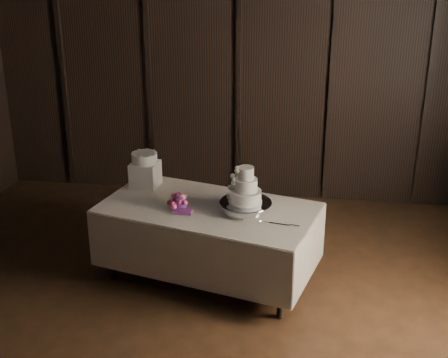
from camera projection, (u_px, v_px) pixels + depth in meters
room at (173, 193)px, 4.25m from camera, size 6.08×7.08×3.08m
display_table at (208, 240)px, 5.94m from camera, size 2.18×1.50×0.76m
cake_stand at (246, 207)px, 5.71m from camera, size 0.49×0.49×0.09m
wedding_cake at (243, 189)px, 5.63m from camera, size 0.32×0.29×0.34m
bouquet at (180, 201)px, 5.78m from camera, size 0.28×0.38×0.18m
box_pedestal at (145, 174)px, 6.23m from camera, size 0.28×0.28×0.25m
small_cake at (144, 158)px, 6.17m from camera, size 0.27×0.27×0.10m
cake_knife at (274, 223)px, 5.48m from camera, size 0.37×0.09×0.01m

